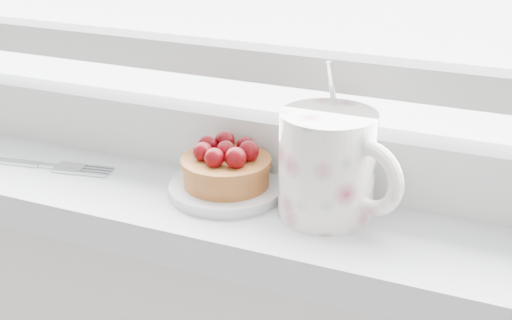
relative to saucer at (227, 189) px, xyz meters
The scene contains 4 objects.
saucer is the anchor object (origin of this frame).
raspberry_tart 0.03m from the saucer, 94.67° to the left, with size 0.10×0.10×0.05m.
floral_mug 0.13m from the saucer, ahead, with size 0.15×0.12×0.16m.
fork 0.25m from the saucer, behind, with size 0.22×0.06×0.00m.
Camera 1 is at (0.31, 1.28, 1.27)m, focal length 50.00 mm.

